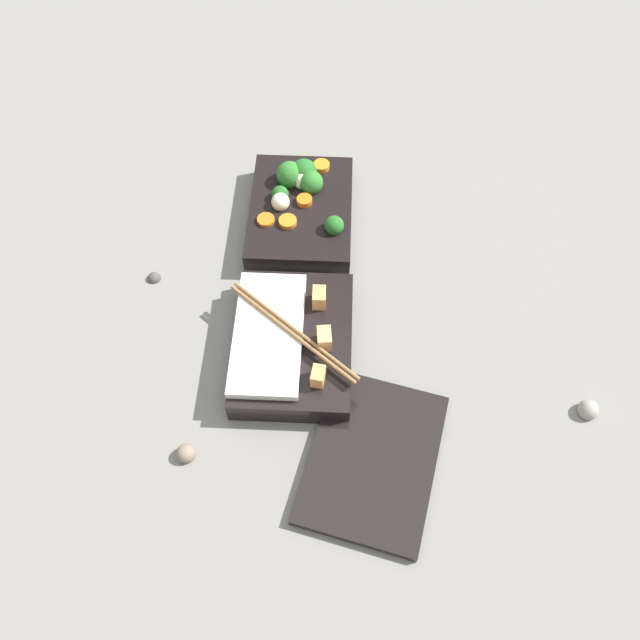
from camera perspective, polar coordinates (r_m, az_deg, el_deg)
ground_plane at (r=0.93m, az=-2.53°, el=4.22°), size 3.00×3.00×0.00m
bento_tray_vegetable at (r=0.98m, az=-1.76°, el=10.24°), size 0.21×0.16×0.07m
bento_tray_rice at (r=0.84m, az=-2.68°, el=-2.03°), size 0.21×0.18×0.06m
bento_lid at (r=0.79m, az=4.86°, el=-12.48°), size 0.24×0.20×0.01m
pebble_0 at (r=0.95m, az=-14.96°, el=3.85°), size 0.02×0.02×0.02m
pebble_1 at (r=0.81m, az=-12.16°, el=-11.84°), size 0.02×0.02×0.02m
pebble_2 at (r=0.88m, az=23.29°, el=-7.55°), size 0.03×0.03×0.03m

